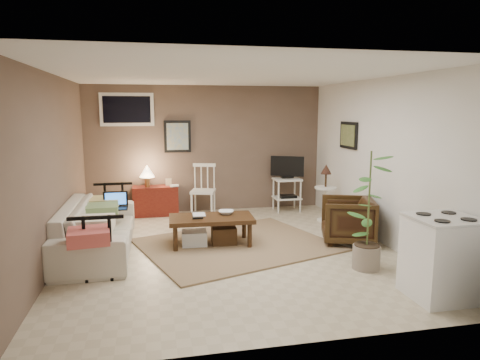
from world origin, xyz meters
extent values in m
plane|color=#C1B293|center=(0.00, 0.00, 0.00)|extent=(5.00, 5.00, 0.00)
cube|color=black|center=(-0.55, 2.48, 1.45)|extent=(0.50, 0.03, 0.60)
cube|color=black|center=(2.23, 1.05, 1.52)|extent=(0.03, 0.60, 0.45)
cube|color=silver|center=(-1.45, 2.48, 1.95)|extent=(0.96, 0.03, 0.60)
cube|color=#907454|center=(0.13, 0.20, 0.01)|extent=(3.07, 2.74, 0.02)
cube|color=#3E2611|center=(-0.22, 0.28, 0.40)|extent=(1.22, 0.67, 0.06)
cylinder|color=#3E2611|center=(-0.75, 0.07, 0.19)|extent=(0.06, 0.06, 0.38)
cylinder|color=#3E2611|center=(0.29, 0.03, 0.19)|extent=(0.06, 0.06, 0.38)
cylinder|color=#3E2611|center=(-0.73, 0.53, 0.19)|extent=(0.06, 0.06, 0.38)
cylinder|color=#3E2611|center=(0.30, 0.48, 0.19)|extent=(0.06, 0.06, 0.38)
cube|color=black|center=(-0.43, 0.18, 0.44)|extent=(0.15, 0.06, 0.02)
cube|color=#4F2F1C|center=(-0.04, 0.27, 0.14)|extent=(0.36, 0.31, 0.26)
cube|color=silver|center=(-0.47, 0.29, 0.12)|extent=(0.36, 0.31, 0.22)
imported|color=beige|center=(-1.80, 0.35, 0.45)|extent=(0.67, 2.31, 0.90)
cube|color=black|center=(-1.58, 0.68, 0.52)|extent=(0.35, 0.24, 0.02)
cube|color=black|center=(-1.58, 0.81, 0.64)|extent=(0.35, 0.02, 0.22)
cube|color=blue|center=(-1.58, 0.80, 0.64)|extent=(0.30, 0.00, 0.18)
cube|color=maroon|center=(-0.99, 2.28, 0.27)|extent=(0.82, 0.37, 0.55)
cylinder|color=#A3723E|center=(-1.13, 2.25, 0.64)|extent=(0.09, 0.09, 0.18)
cone|color=#FFE3B7|center=(-1.13, 2.25, 0.84)|extent=(0.27, 0.27, 0.22)
cube|color=tan|center=(-0.75, 2.30, 0.61)|extent=(0.11, 0.02, 0.14)
cube|color=silver|center=(-0.12, 2.13, 0.45)|extent=(0.53, 0.53, 0.04)
cylinder|color=silver|center=(-0.35, 2.00, 0.21)|extent=(0.04, 0.04, 0.43)
cylinder|color=silver|center=(0.00, 1.90, 0.21)|extent=(0.04, 0.04, 0.43)
cylinder|color=silver|center=(-0.25, 2.35, 0.21)|extent=(0.04, 0.04, 0.43)
cylinder|color=silver|center=(0.10, 2.25, 0.21)|extent=(0.04, 0.04, 0.43)
cube|color=silver|center=(-0.07, 2.31, 0.92)|extent=(0.42, 0.16, 0.06)
cube|color=silver|center=(1.51, 2.14, 0.62)|extent=(0.50, 0.41, 0.04)
cube|color=silver|center=(1.51, 2.14, 0.26)|extent=(0.50, 0.41, 0.03)
cylinder|color=silver|center=(1.29, 1.97, 0.32)|extent=(0.03, 0.03, 0.64)
cylinder|color=silver|center=(1.73, 1.97, 0.32)|extent=(0.03, 0.03, 0.64)
cylinder|color=silver|center=(1.29, 2.32, 0.32)|extent=(0.03, 0.03, 0.64)
cylinder|color=silver|center=(1.73, 2.32, 0.32)|extent=(0.03, 0.03, 0.64)
cube|color=black|center=(1.51, 2.14, 0.67)|extent=(0.23, 0.13, 0.03)
cube|color=black|center=(1.51, 2.14, 0.88)|extent=(0.60, 0.31, 0.38)
cube|color=#EBA85B|center=(1.51, 2.14, 0.88)|extent=(0.50, 0.24, 0.31)
cube|color=black|center=(1.51, 2.10, 0.27)|extent=(0.32, 0.23, 0.09)
cylinder|color=silver|center=(1.93, 1.27, 0.01)|extent=(0.26, 0.26, 0.03)
cylinder|color=silver|center=(1.93, 1.27, 0.30)|extent=(0.05, 0.05, 0.57)
cylinder|color=silver|center=(1.93, 1.27, 0.59)|extent=(0.38, 0.38, 0.03)
cylinder|color=#301F0D|center=(1.93, 1.27, 0.74)|extent=(0.03, 0.03, 0.25)
cone|color=#351D15|center=(1.93, 1.27, 0.92)|extent=(0.19, 0.19, 0.17)
imported|color=#301F0D|center=(1.76, 0.01, 0.37)|extent=(0.87, 0.90, 0.74)
cylinder|color=gray|center=(1.52, -1.02, 0.15)|extent=(0.33, 0.33, 0.30)
cylinder|color=#4C602D|center=(1.52, -1.02, 0.88)|extent=(0.02, 0.02, 1.16)
cube|color=white|center=(1.89, -1.92, 0.42)|extent=(0.65, 0.60, 0.84)
cube|color=silver|center=(1.89, -1.92, 0.85)|extent=(0.67, 0.62, 0.03)
cylinder|color=black|center=(1.74, -2.07, 0.87)|extent=(0.15, 0.15, 0.01)
cylinder|color=black|center=(2.03, -2.07, 0.87)|extent=(0.15, 0.15, 0.01)
cylinder|color=black|center=(1.74, -1.78, 0.87)|extent=(0.15, 0.15, 0.01)
cylinder|color=black|center=(2.03, -1.78, 0.87)|extent=(0.15, 0.15, 0.01)
imported|color=#3E2611|center=(0.01, 0.38, 0.54)|extent=(0.23, 0.09, 0.22)
imported|color=#3E2611|center=(-0.48, 0.39, 0.55)|extent=(0.18, 0.03, 0.25)
imported|color=#3E2611|center=(-0.73, 2.21, 0.66)|extent=(0.16, 0.02, 0.22)
camera|label=1|loc=(-1.02, -5.65, 1.94)|focal=32.00mm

